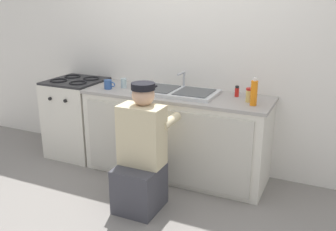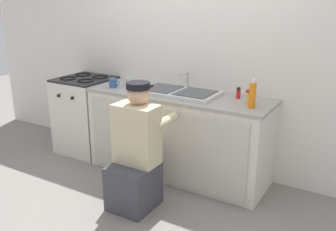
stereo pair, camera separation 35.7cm
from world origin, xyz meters
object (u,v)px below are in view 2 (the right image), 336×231
Objects in this scene: sink_double_basin at (179,92)px; plumber_person at (136,157)px; coffee_mug at (113,83)px; spice_bottle_red at (238,93)px; soap_bottle_orange at (252,95)px; condiment_jar at (249,97)px; water_glass at (129,82)px; stove_range at (87,114)px.

sink_double_basin is 0.85m from plumber_person.
spice_bottle_red is at bearing 11.17° from coffee_mug.
soap_bottle_orange reaches higher than condiment_jar.
spice_bottle_red is 0.20m from condiment_jar.
condiment_jar is (0.73, 0.72, 0.47)m from plumber_person.
stove_range is at bearing 178.71° from water_glass.
sink_double_basin is 0.72× the size of plumber_person.
plumber_person is 10.52× the size of spice_bottle_red.
condiment_jar is (0.15, -0.14, 0.01)m from spice_bottle_red.
plumber_person is at bearing -135.35° from condiment_jar.
soap_bottle_orange is 1.50m from coffee_mug.
water_glass is at bearing 43.15° from coffee_mug.
soap_bottle_orange is 1.98× the size of coffee_mug.
soap_bottle_orange is (0.78, -0.11, 0.09)m from sink_double_basin.
sink_double_basin is at bearing -167.61° from spice_bottle_red.
coffee_mug is (-0.71, 0.60, 0.45)m from plumber_person.
water_glass is (-0.59, 0.72, 0.45)m from plumber_person.
soap_bottle_orange is 1.38m from water_glass.
sink_double_basin is 0.60m from water_glass.
plumber_person reaches higher than stove_range.
condiment_jar is at bearing 0.31° from water_glass.
soap_bottle_orange is 0.12m from condiment_jar.
spice_bottle_red is at bearing 138.55° from condiment_jar.
plumber_person is at bearing -90.51° from sink_double_basin.
water_glass is (0.65, -0.01, 0.47)m from stove_range.
soap_bottle_orange is 2.50× the size of water_glass.
condiment_jar reaches higher than coffee_mug.
spice_bottle_red is 0.42× the size of soap_bottle_orange.
water_glass is (-1.38, 0.09, -0.06)m from soap_bottle_orange.
water_glass is 0.16m from coffee_mug.
condiment_jar is (0.73, -0.01, 0.05)m from sink_double_basin.
condiment_jar is 1.02× the size of coffee_mug.
sink_double_basin is at bearing 89.49° from plumber_person.
water_glass reaches higher than coffee_mug.
plumber_person is at bearing -30.62° from stove_range.
sink_double_basin reaches higher than spice_bottle_red.
stove_range is 0.71m from coffee_mug.
sink_double_basin is 3.20× the size of soap_bottle_orange.
coffee_mug is at bearing -179.15° from soap_bottle_orange.
condiment_jar is at bearing -41.45° from spice_bottle_red.
plumber_person reaches higher than spice_bottle_red.
plumber_person is 8.76× the size of coffee_mug.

